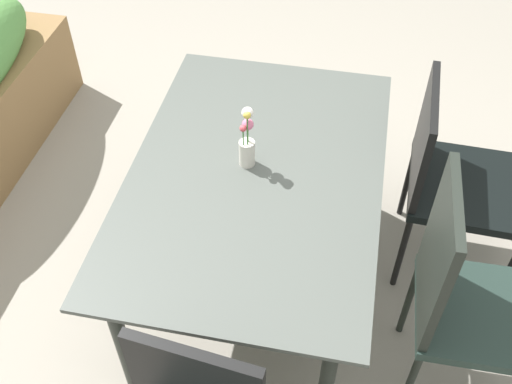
# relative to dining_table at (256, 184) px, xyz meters

# --- Properties ---
(ground_plane) EXTENTS (12.00, 12.00, 0.00)m
(ground_plane) POSITION_rel_dining_table_xyz_m (0.02, -0.02, -0.64)
(ground_plane) COLOR gray
(dining_table) EXTENTS (1.43, 0.95, 0.70)m
(dining_table) POSITION_rel_dining_table_xyz_m (0.00, 0.00, 0.00)
(dining_table) COLOR #4C514C
(dining_table) RESTS_ON ground
(chair_near_left) EXTENTS (0.43, 0.43, 1.03)m
(chair_near_left) POSITION_rel_dining_table_xyz_m (-0.32, -0.77, -0.06)
(chair_near_left) COLOR #1F2F29
(chair_near_left) RESTS_ON ground
(chair_near_right) EXTENTS (0.50, 0.50, 0.91)m
(chair_near_right) POSITION_rel_dining_table_xyz_m (0.32, -0.77, -0.11)
(chair_near_right) COLOR black
(chair_near_right) RESTS_ON ground
(flower_vase) EXTENTS (0.06, 0.06, 0.27)m
(flower_vase) POSITION_rel_dining_table_xyz_m (0.04, 0.04, 0.17)
(flower_vase) COLOR silver
(flower_vase) RESTS_ON dining_table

